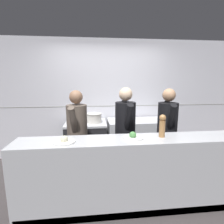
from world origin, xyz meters
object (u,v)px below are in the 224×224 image
at_px(chef_head_cook, 77,134).
at_px(plated_dish_appetiser, 133,137).
at_px(oven_range, 86,143).
at_px(sauce_pot, 94,118).
at_px(chefs_knife, 126,121).
at_px(stock_pot, 76,116).
at_px(chef_sous, 125,131).
at_px(pepper_mill, 162,125).
at_px(plated_dish_main, 64,141).
at_px(chef_line, 167,131).

bearing_deg(chef_head_cook, plated_dish_appetiser, -28.50).
xyz_separation_m(oven_range, sauce_pot, (0.17, -0.04, 0.54)).
bearing_deg(oven_range, chefs_knife, -8.66).
bearing_deg(stock_pot, chef_sous, -42.77).
bearing_deg(chef_sous, sauce_pot, 120.74).
distance_m(chefs_knife, pepper_mill, 1.29).
relative_size(sauce_pot, chefs_knife, 0.91).
bearing_deg(plated_dish_main, oven_range, 82.15).
height_order(chefs_knife, plated_dish_main, plated_dish_main).
height_order(oven_range, chef_line, chef_line).
height_order(chefs_knife, plated_dish_appetiser, plated_dish_appetiser).
xyz_separation_m(stock_pot, chef_line, (1.58, -0.82, -0.11)).
bearing_deg(pepper_mill, chefs_knife, 101.57).
height_order(chefs_knife, chef_sous, chef_sous).
relative_size(chefs_knife, plated_dish_appetiser, 1.25).
bearing_deg(sauce_pot, chef_sous, -56.47).
height_order(stock_pot, sauce_pot, stock_pot).
bearing_deg(oven_range, chef_head_cook, -97.52).
distance_m(plated_dish_appetiser, pepper_mill, 0.42).
xyz_separation_m(pepper_mill, chef_sous, (-0.39, 0.57, -0.24)).
relative_size(sauce_pot, pepper_mill, 1.02).
xyz_separation_m(pepper_mill, chef_head_cook, (-1.16, 0.58, -0.27)).
relative_size(plated_dish_main, pepper_mill, 0.87).
distance_m(oven_range, chef_line, 1.66).
distance_m(stock_pot, chef_sous, 1.20).
bearing_deg(sauce_pot, chef_line, -32.12).
bearing_deg(stock_pot, chef_line, -27.24).
relative_size(stock_pot, sauce_pot, 1.02).
xyz_separation_m(oven_range, chef_head_cook, (-0.10, -0.78, 0.44)).
distance_m(oven_range, chef_head_cook, 0.90).
relative_size(stock_pot, plated_dish_appetiser, 1.16).
relative_size(chefs_knife, pepper_mill, 1.12).
bearing_deg(chefs_knife, chef_head_cook, -144.19).
distance_m(plated_dish_main, chef_sous, 1.09).
bearing_deg(chef_sous, oven_range, 127.39).
height_order(oven_range, chef_sous, chef_sous).
bearing_deg(chef_head_cook, chefs_knife, 45.12).
distance_m(stock_pot, pepper_mill, 1.87).
relative_size(oven_range, chef_sous, 0.54).
bearing_deg(chefs_knife, plated_dish_appetiser, -96.51).
distance_m(sauce_pot, plated_dish_main, 1.45).
bearing_deg(plated_dish_appetiser, oven_range, 115.79).
bearing_deg(chef_head_cook, stock_pot, 106.53).
distance_m(chef_sous, chef_line, 0.71).
bearing_deg(chef_line, stock_pot, 162.01).
bearing_deg(plated_dish_main, chef_head_cook, 81.75).
height_order(sauce_pot, chef_line, chef_line).
bearing_deg(pepper_mill, plated_dish_appetiser, -178.08).
bearing_deg(plated_dish_main, chef_line, 22.07).
distance_m(chef_head_cook, chef_line, 1.48).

